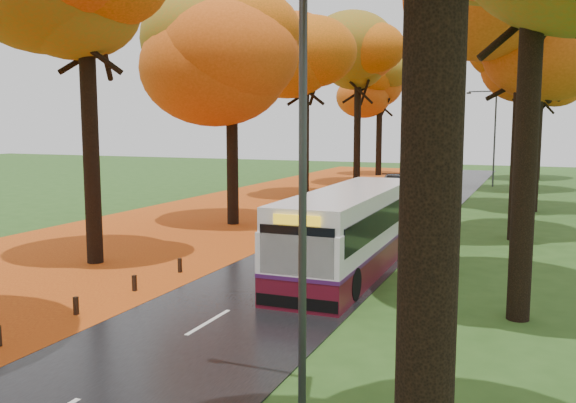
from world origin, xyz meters
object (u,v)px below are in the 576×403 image
Objects in this scene: car_dark at (394,184)px; streetlamp_near at (289,154)px; streetlamp_far at (492,130)px; car_silver at (381,190)px; car_white at (334,209)px; streetlamp_mid at (458,134)px; bus at (351,228)px.

streetlamp_near is at bearing -96.59° from car_dark.
streetlamp_near is 44.00m from streetlamp_far.
car_silver is 0.88× the size of car_dark.
streetlamp_mid is at bearing -2.50° from car_white.
streetlamp_far is at bearing 36.33° from car_dark.
bus is (-2.18, -32.98, -3.17)m from streetlamp_far.
car_white is (-6.30, 21.55, -4.05)m from streetlamp_near.
car_dark is (-6.25, -8.24, -4.00)m from streetlamp_far.
streetlamp_mid reaches higher than car_dark.
streetlamp_near is 1.00× the size of streetlamp_far.
car_silver is at bearing -115.85° from streetlamp_far.
bus is at bearing -97.18° from car_dark.
streetlamp_mid reaches higher than bus.
car_silver reaches higher than car_white.
streetlamp_far is at bearing 90.00° from streetlamp_mid.
streetlamp_far reaches higher than car_silver.
streetlamp_near is 32.19m from car_silver.
streetlamp_mid is 11.87m from car_silver.
bus is (-2.18, 11.02, -3.17)m from streetlamp_near.
car_dark is at bearing 99.91° from streetlamp_near.
streetlamp_mid is 2.17× the size of car_white.
bus is at bearing -60.05° from car_silver.
streetlamp_near reaches higher than car_silver.
bus is 20.73m from car_silver.
streetlamp_mid is 1.00× the size of streetlamp_far.
streetlamp_near reaches higher than car_white.
streetlamp_mid reaches higher than car_silver.
car_dark is at bearing 110.54° from car_silver.
car_dark reaches higher than car_white.
streetlamp_mid is at bearing -37.79° from car_silver.
car_dark is at bearing 98.52° from bus.
car_dark is at bearing -127.16° from streetlamp_far.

